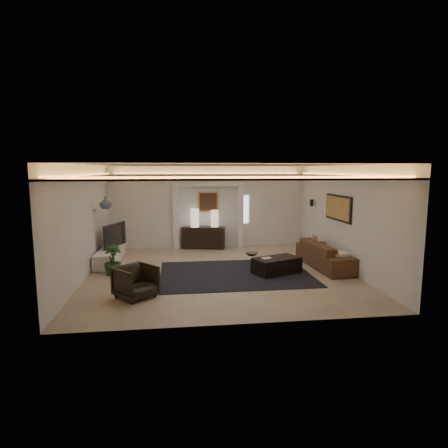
{
  "coord_description": "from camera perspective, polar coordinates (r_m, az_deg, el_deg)",
  "views": [
    {
      "loc": [
        -1.17,
        -9.94,
        2.8
      ],
      "look_at": [
        0.2,
        0.6,
        1.25
      ],
      "focal_mm": 30.24,
      "sensor_mm": 36.0,
      "label": 1
    }
  ],
  "objects": [
    {
      "name": "wall_left",
      "position": [
        10.3,
        -20.41,
        0.24
      ],
      "size": [
        0.0,
        7.0,
        7.0
      ],
      "primitive_type": "plane",
      "rotation": [
        1.57,
        0.0,
        1.57
      ],
      "color": "silver",
      "rests_on": "ground"
    },
    {
      "name": "floor",
      "position": [
        10.39,
        -0.67,
        -7.33
      ],
      "size": [
        7.0,
        7.0,
        0.0
      ],
      "primitive_type": "plane",
      "color": "tan",
      "rests_on": "ground"
    },
    {
      "name": "sofa",
      "position": [
        11.27,
        15.38,
        -4.5
      ],
      "size": [
        2.53,
        1.1,
        0.72
      ],
      "primitive_type": "imported",
      "rotation": [
        0.0,
        0.0,
        1.62
      ],
      "color": "#422317",
      "rests_on": "ground"
    },
    {
      "name": "lamp_right",
      "position": [
        13.37,
        -1.43,
        0.94
      ],
      "size": [
        0.29,
        0.29,
        0.59
      ],
      "primitive_type": "cylinder",
      "rotation": [
        0.0,
        0.0,
        0.12
      ],
      "color": "beige",
      "rests_on": "console"
    },
    {
      "name": "lamp_left",
      "position": [
        13.32,
        -4.44,
        0.89
      ],
      "size": [
        0.37,
        0.37,
        0.64
      ],
      "primitive_type": "cylinder",
      "rotation": [
        0.0,
        0.0,
        0.35
      ],
      "color": "silver",
      "rests_on": "console"
    },
    {
      "name": "bowl",
      "position": [
        10.46,
        4.21,
        -4.7
      ],
      "size": [
        0.43,
        0.43,
        0.08
      ],
      "primitive_type": "imported",
      "rotation": [
        0.0,
        0.0,
        -0.38
      ],
      "color": "#423020",
      "rests_on": "coffee_table"
    },
    {
      "name": "painting_canvas",
      "position": [
        13.49,
        -2.4,
        3.39
      ],
      "size": [
        0.62,
        0.02,
        0.62
      ],
      "primitive_type": "cube",
      "color": "#4C2D1E",
      "rests_on": "wall_back"
    },
    {
      "name": "plant",
      "position": [
        10.5,
        -16.48,
        -5.26
      ],
      "size": [
        0.59,
        0.59,
        0.8
      ],
      "primitive_type": "imported",
      "rotation": [
        0.0,
        0.0,
        0.4
      ],
      "color": "#1B3A15",
      "rests_on": "ground"
    },
    {
      "name": "console",
      "position": [
        13.44,
        -3.11,
        -2.0
      ],
      "size": [
        1.56,
        0.77,
        0.75
      ],
      "primitive_type": "cube",
      "rotation": [
        0.0,
        0.0,
        -0.21
      ],
      "color": "black",
      "rests_on": "ground"
    },
    {
      "name": "media_ledge",
      "position": [
        11.92,
        -16.84,
        -4.54
      ],
      "size": [
        0.63,
        2.24,
        0.42
      ],
      "primitive_type": "cube",
      "rotation": [
        0.0,
        0.0,
        -0.03
      ],
      "color": "silver",
      "rests_on": "ground"
    },
    {
      "name": "figurine",
      "position": [
        12.92,
        -16.12,
        -1.66
      ],
      "size": [
        0.16,
        0.16,
        0.41
      ],
      "primitive_type": "cylinder",
      "rotation": [
        0.0,
        0.0,
        -0.05
      ],
      "color": "#412115",
      "rests_on": "media_ledge"
    },
    {
      "name": "painting_frame",
      "position": [
        13.51,
        -2.41,
        3.4
      ],
      "size": [
        0.74,
        0.04,
        0.74
      ],
      "primitive_type": "cube",
      "color": "tan",
      "rests_on": "wall_back"
    },
    {
      "name": "throw_blanket",
      "position": [
        10.59,
        16.91,
        -4.33
      ],
      "size": [
        0.6,
        0.54,
        0.06
      ],
      "primitive_type": "cube",
      "rotation": [
        0.0,
        0.0,
        0.3
      ],
      "color": "silver",
      "rests_on": "sofa"
    },
    {
      "name": "wall_sconce",
      "position": [
        13.01,
        13.11,
        3.14
      ],
      "size": [
        0.12,
        0.12,
        0.22
      ],
      "primitive_type": "cylinder",
      "color": "black",
      "rests_on": "wall_right"
    },
    {
      "name": "art_panel_gold",
      "position": [
        11.29,
        16.78,
        2.35
      ],
      "size": [
        0.02,
        1.5,
        0.62
      ],
      "primitive_type": "cube",
      "color": "tan",
      "rests_on": "wall_right"
    },
    {
      "name": "wall_front",
      "position": [
        6.68,
        2.83,
        -3.36
      ],
      "size": [
        7.0,
        0.0,
        7.0
      ],
      "primitive_type": "plane",
      "rotation": [
        -1.57,
        0.0,
        0.0
      ],
      "color": "silver",
      "rests_on": "ground"
    },
    {
      "name": "wall_right",
      "position": [
        11.07,
        17.62,
        0.9
      ],
      "size": [
        0.0,
        7.0,
        7.0
      ],
      "primitive_type": "plane",
      "rotation": [
        1.57,
        0.0,
        -1.57
      ],
      "color": "silver",
      "rests_on": "ground"
    },
    {
      "name": "coffee_table",
      "position": [
        10.35,
        7.96,
        -6.3
      ],
      "size": [
        1.41,
        1.11,
        0.46
      ],
      "primitive_type": "cube",
      "rotation": [
        0.0,
        0.0,
        0.41
      ],
      "color": "black",
      "rests_on": "ground"
    },
    {
      "name": "area_rug",
      "position": [
        10.25,
        1.7,
        -7.52
      ],
      "size": [
        4.0,
        3.0,
        0.01
      ],
      "primitive_type": "cube",
      "color": "black",
      "rests_on": "ground"
    },
    {
      "name": "ginger_jar",
      "position": [
        11.3,
        -17.49,
        3.07
      ],
      "size": [
        0.39,
        0.39,
        0.35
      ],
      "primitive_type": "imported",
      "rotation": [
        0.0,
        0.0,
        0.18
      ],
      "color": "#536167",
      "rests_on": "wall_niche"
    },
    {
      "name": "wall_back",
      "position": [
        13.56,
        -2.42,
        2.57
      ],
      "size": [
        7.0,
        0.0,
        7.0
      ],
      "primitive_type": "plane",
      "rotation": [
        1.57,
        0.0,
        0.0
      ],
      "color": "silver",
      "rests_on": "ground"
    },
    {
      "name": "armchair",
      "position": [
        8.56,
        -13.21,
        -8.5
      ],
      "size": [
        1.09,
        1.1,
        0.72
      ],
      "primitive_type": "imported",
      "rotation": [
        0.0,
        0.0,
        0.72
      ],
      "color": "black",
      "rests_on": "ground"
    },
    {
      "name": "ceiling",
      "position": [
        10.01,
        -0.7,
        8.87
      ],
      "size": [
        7.0,
        7.0,
        0.0
      ],
      "primitive_type": "plane",
      "rotation": [
        3.14,
        0.0,
        0.0
      ],
      "color": "white",
      "rests_on": "ground"
    },
    {
      "name": "magazine",
      "position": [
        10.14,
        6.46,
        -5.3
      ],
      "size": [
        0.28,
        0.23,
        0.03
      ],
      "primitive_type": "cube",
      "rotation": [
        0.0,
        0.0,
        0.3
      ],
      "color": "beige",
      "rests_on": "coffee_table"
    },
    {
      "name": "daylight_slit",
      "position": [
        13.73,
        3.21,
        2.22
      ],
      "size": [
        0.25,
        0.03,
        1.0
      ],
      "primitive_type": "cube",
      "color": "white",
      "rests_on": "wall_back"
    },
    {
      "name": "pilaster_right",
      "position": [
        13.65,
        2.44,
        1.13
      ],
      "size": [
        0.22,
        0.2,
        2.2
      ],
      "primitive_type": "cube",
      "color": "silver",
      "rests_on": "ground"
    },
    {
      "name": "art_panel_frame",
      "position": [
        11.3,
        16.9,
        2.35
      ],
      "size": [
        0.04,
        1.64,
        0.74
      ],
      "primitive_type": "cube",
      "color": "black",
      "rests_on": "wall_right"
    },
    {
      "name": "pilaster_left",
      "position": [
        13.45,
        -7.26,
        0.97
      ],
      "size": [
        0.22,
        0.2,
        2.2
      ],
      "primitive_type": "cube",
      "color": "silver",
      "rests_on": "ground"
    },
    {
      "name": "alcove_header",
      "position": [
        13.4,
        -2.4,
        5.93
      ],
      "size": [
        2.52,
        0.2,
        0.12
      ],
      "primitive_type": "cube",
      "color": "silver",
      "rests_on": "wall_back"
    },
    {
      "name": "wall_niche",
      "position": [
        11.62,
        -18.64,
        2.18
      ],
      "size": [
        0.1,
        0.55,
        0.04
      ],
      "primitive_type": "cube",
      "color": "silver",
      "rests_on": "wall_left"
    },
    {
      "name": "tv",
      "position": [
        12.12,
        -16.71,
        -1.51
      ],
      "size": [
        1.23,
        0.59,
        0.72
      ],
      "primitive_type": "imported",
      "rotation": [
        0.0,
        0.0,
        1.21
      ],
      "color": "black",
      "rests_on": "media_ledge"
    },
    {
      "name": "cove_soffit",
      "position": [
        10.01,
        -0.7,
        7.27
      ],
      "size": [
        7.0,
        7.0,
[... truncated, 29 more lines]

